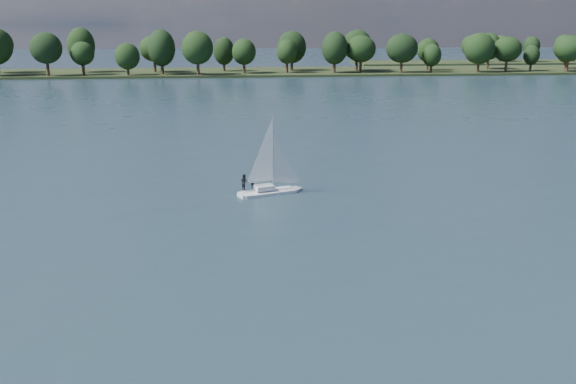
% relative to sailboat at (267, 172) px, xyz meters
% --- Properties ---
extents(ground, '(700.00, 700.00, 0.00)m').
position_rel_sailboat_xyz_m(ground, '(4.04, 52.21, -2.28)').
color(ground, '#233342').
rests_on(ground, ground).
extents(far_shore, '(660.00, 40.00, 1.50)m').
position_rel_sailboat_xyz_m(far_shore, '(4.04, 164.21, -2.28)').
color(far_shore, black).
rests_on(far_shore, ground).
extents(sailboat, '(6.41, 3.72, 8.15)m').
position_rel_sailboat_xyz_m(sailboat, '(0.00, 0.00, 0.00)').
color(sailboat, silver).
rests_on(sailboat, ground).
extents(treeline, '(562.34, 74.25, 17.79)m').
position_rel_sailboat_xyz_m(treeline, '(4.22, 160.34, 5.85)').
color(treeline, black).
rests_on(treeline, ground).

